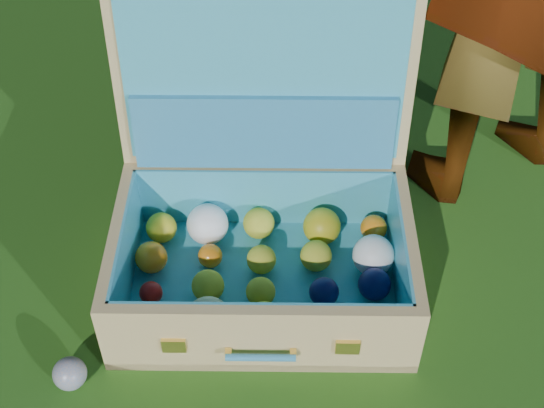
# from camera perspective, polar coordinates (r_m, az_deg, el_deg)

# --- Properties ---
(ground) EXTENTS (60.00, 60.00, 0.00)m
(ground) POSITION_cam_1_polar(r_m,az_deg,el_deg) (1.62, 4.61, -12.99)
(ground) COLOR #215114
(ground) RESTS_ON ground
(stray_ball) EXTENTS (0.07, 0.07, 0.07)m
(stray_ball) POSITION_cam_1_polar(r_m,az_deg,el_deg) (1.64, -14.99, -12.23)
(stray_ball) COLOR teal
(stray_ball) RESTS_ON ground
(suitcase) EXTENTS (0.75, 0.65, 0.63)m
(suitcase) POSITION_cam_1_polar(r_m,az_deg,el_deg) (1.68, -0.64, -0.50)
(suitcase) COLOR tan
(suitcase) RESTS_ON ground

